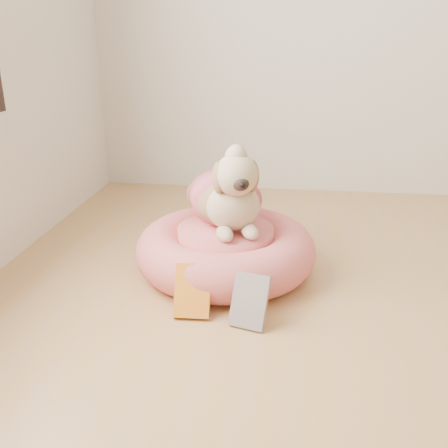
# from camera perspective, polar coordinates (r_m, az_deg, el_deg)

# --- Properties ---
(pet_bed) EXTENTS (0.74, 0.74, 0.19)m
(pet_bed) POSITION_cam_1_polar(r_m,az_deg,el_deg) (2.07, 0.18, -2.95)
(pet_bed) COLOR #ED5C65
(pet_bed) RESTS_ON floor
(dog) EXTENTS (0.50, 0.59, 0.37)m
(dog) POSITION_cam_1_polar(r_m,az_deg,el_deg) (2.01, 0.40, 4.87)
(dog) COLOR brown
(dog) RESTS_ON pet_bed
(book_yellow) EXTENTS (0.13, 0.12, 0.17)m
(book_yellow) POSITION_cam_1_polar(r_m,az_deg,el_deg) (1.76, -3.61, -7.62)
(book_yellow) COLOR #F3AC19
(book_yellow) RESTS_ON floor
(book_white) EXTENTS (0.14, 0.12, 0.18)m
(book_white) POSITION_cam_1_polar(r_m,az_deg,el_deg) (1.70, 2.94, -8.76)
(book_white) COLOR white
(book_white) RESTS_ON floor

